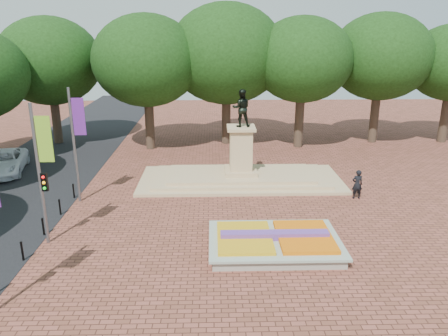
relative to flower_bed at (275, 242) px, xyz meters
name	(u,v)px	position (x,y,z in m)	size (l,w,h in m)	color
ground	(250,231)	(-1.03, 2.00, -0.38)	(90.00, 90.00, 0.00)	brown
asphalt_street	(5,199)	(-16.03, 7.00, -0.37)	(9.00, 90.00, 0.02)	black
flower_bed	(275,242)	(0.00, 0.00, 0.00)	(6.30, 4.30, 0.91)	gray
monument	(241,169)	(-1.03, 10.00, 0.50)	(14.00, 6.00, 6.40)	tan
tree_row_back	(261,71)	(1.31, 20.00, 6.29)	(44.80, 8.80, 10.43)	#33271B
banner_poles	(39,171)	(-11.10, 0.69, 3.50)	(0.88, 11.17, 7.00)	slate
bollard_row	(33,237)	(-11.73, 0.50, 0.15)	(0.12, 13.12, 0.98)	black
van	(4,162)	(-18.38, 12.26, 0.45)	(2.74, 5.93, 1.65)	white
pedestrian	(357,184)	(6.05, 6.50, 0.56)	(0.68, 0.45, 1.87)	black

